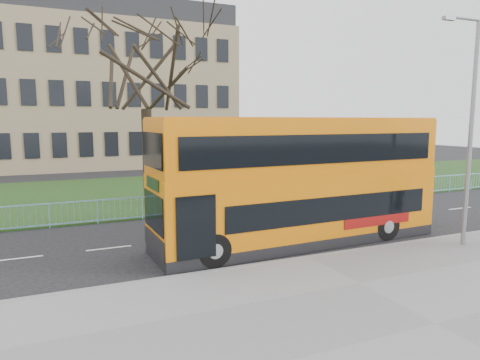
# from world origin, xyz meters

# --- Properties ---
(ground) EXTENTS (120.00, 120.00, 0.00)m
(ground) POSITION_xyz_m (0.00, 0.00, 0.00)
(ground) COLOR black
(ground) RESTS_ON ground
(pavement) EXTENTS (80.00, 10.50, 0.12)m
(pavement) POSITION_xyz_m (0.00, -6.75, 0.06)
(pavement) COLOR slate
(pavement) RESTS_ON ground
(kerb) EXTENTS (80.00, 0.20, 0.14)m
(kerb) POSITION_xyz_m (0.00, -1.55, 0.07)
(kerb) COLOR gray
(kerb) RESTS_ON ground
(grass_verge) EXTENTS (80.00, 15.40, 0.08)m
(grass_verge) POSITION_xyz_m (0.00, 14.30, 0.04)
(grass_verge) COLOR #1D3914
(grass_verge) RESTS_ON ground
(guard_railing) EXTENTS (40.00, 0.12, 1.10)m
(guard_railing) POSITION_xyz_m (0.00, 6.60, 0.55)
(guard_railing) COLOR #80BEE3
(guard_railing) RESTS_ON ground
(bare_tree) EXTENTS (8.63, 8.63, 12.33)m
(bare_tree) POSITION_xyz_m (-3.00, 10.00, 6.25)
(bare_tree) COLOR black
(bare_tree) RESTS_ON grass_verge
(civic_building) EXTENTS (30.00, 15.00, 14.00)m
(civic_building) POSITION_xyz_m (-5.00, 35.00, 7.00)
(civic_building) COLOR #907F5B
(civic_building) RESTS_ON ground
(yellow_bus) EXTENTS (11.26, 3.06, 4.68)m
(yellow_bus) POSITION_xyz_m (0.78, 0.39, 2.51)
(yellow_bus) COLOR orange
(yellow_bus) RESTS_ON ground
(street_lamp) EXTENTS (1.69, 0.22, 7.97)m
(street_lamp) POSITION_xyz_m (5.90, -2.56, 4.49)
(street_lamp) COLOR gray
(street_lamp) RESTS_ON pavement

